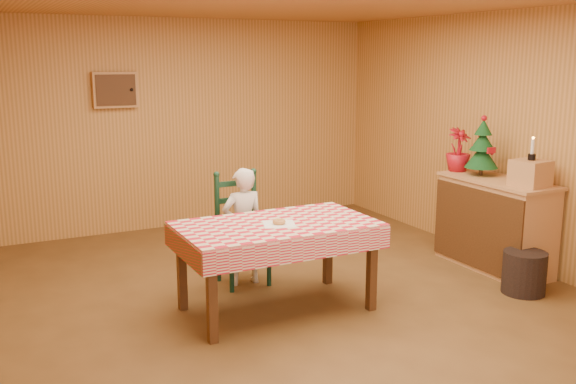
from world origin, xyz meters
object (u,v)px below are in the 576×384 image
object	(u,v)px
dining_table	(277,232)
storage_bin	(524,273)
ladder_chair	(241,231)
christmas_tree	(482,148)
crate	(530,173)
shelf_unit	(495,224)
seated_child	(243,227)

from	to	relation	value
dining_table	storage_bin	xyz separation A→B (m)	(2.20, -0.67, -0.49)
ladder_chair	christmas_tree	xyz separation A→B (m)	(2.47, -0.54, 0.71)
ladder_chair	crate	world-z (taller)	crate
christmas_tree	dining_table	bearing A→B (deg)	-174.24
storage_bin	shelf_unit	bearing A→B (deg)	68.21
seated_child	crate	distance (m)	2.76
seated_child	shelf_unit	xyz separation A→B (m)	(2.47, -0.73, -0.10)
shelf_unit	storage_bin	size ratio (longest dim) A/B	3.16
seated_child	christmas_tree	bearing A→B (deg)	169.01
dining_table	storage_bin	world-z (taller)	dining_table
ladder_chair	storage_bin	bearing A→B (deg)	-33.57
crate	christmas_tree	xyz separation A→B (m)	(-0.00, 0.65, 0.16)
dining_table	shelf_unit	distance (m)	2.48
ladder_chair	shelf_unit	size ratio (longest dim) A/B	0.87
shelf_unit	christmas_tree	size ratio (longest dim) A/B	2.00
crate	storage_bin	distance (m)	0.94
ladder_chair	crate	xyz separation A→B (m)	(2.47, -1.19, 0.55)
shelf_unit	storage_bin	distance (m)	0.77
crate	dining_table	bearing A→B (deg)	170.81
seated_child	storage_bin	xyz separation A→B (m)	(2.20, -1.40, -0.37)
shelf_unit	storage_bin	bearing A→B (deg)	-111.79
storage_bin	crate	bearing A→B (deg)	44.38
christmas_tree	storage_bin	distance (m)	1.40
christmas_tree	shelf_unit	bearing A→B (deg)	-91.98
christmas_tree	storage_bin	xyz separation A→B (m)	(-0.28, -0.92, -1.01)
ladder_chair	storage_bin	size ratio (longest dim) A/B	2.75
dining_table	christmas_tree	xyz separation A→B (m)	(2.47, 0.25, 0.52)
ladder_chair	shelf_unit	distance (m)	2.59
shelf_unit	dining_table	bearing A→B (deg)	180.00
ladder_chair	crate	distance (m)	2.80
crate	christmas_tree	size ratio (longest dim) A/B	0.48
dining_table	christmas_tree	size ratio (longest dim) A/B	2.67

